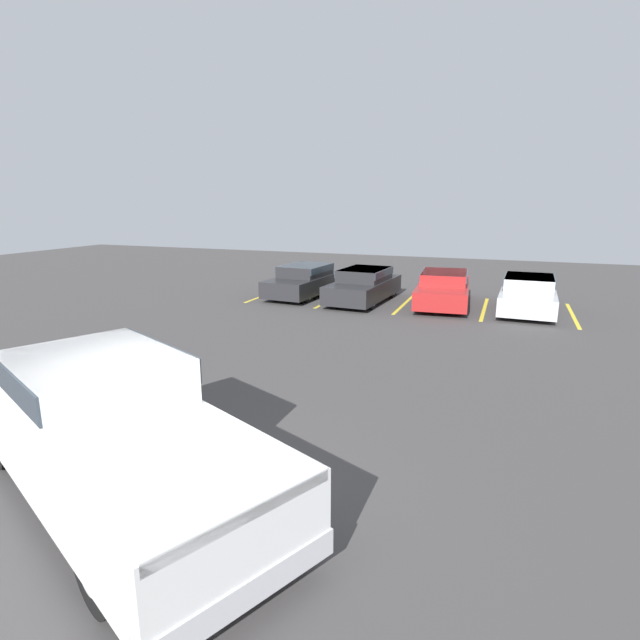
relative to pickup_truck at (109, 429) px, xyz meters
The scene contains 11 objects.
ground_plane 1.15m from the pickup_truck, ahead, with size 60.00×60.00×0.00m, color #423F3F.
stall_stripe_a 14.51m from the pickup_truck, 108.57° to the left, with size 0.12×4.11×0.01m, color yellow.
stall_stripe_b 13.88m from the pickup_truck, 97.39° to the left, with size 0.12×4.11×0.01m, color yellow.
stall_stripe_c 13.80m from the pickup_truck, 85.62° to the left, with size 0.12×4.11×0.01m, color yellow.
stall_stripe_d 14.30m from the pickup_truck, 74.21° to the left, with size 0.12×4.11×0.01m, color yellow.
stall_stripe_e 15.31m from the pickup_truck, 63.94° to the left, with size 0.12×4.11×0.01m, color yellow.
pickup_truck is the anchor object (origin of this frame).
parked_sedan_a 14.17m from the pickup_truck, 102.43° to the left, with size 2.02×4.32×1.25m.
parked_sedan_b 13.54m from the pickup_truck, 92.11° to the left, with size 2.01×4.35×1.26m.
parked_sedan_c 14.19m from the pickup_truck, 80.28° to the left, with size 2.10×4.69×1.22m.
parked_sedan_d 14.94m from the pickup_truck, 69.33° to the left, with size 1.91×4.51×1.21m.
Camera 1 is at (3.88, -4.47, 3.73)m, focal length 28.00 mm.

